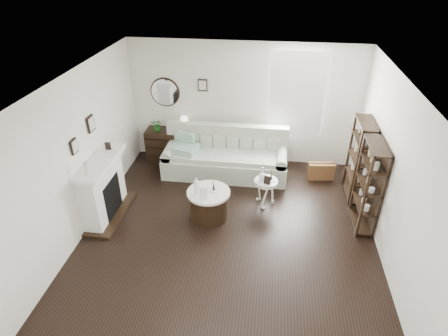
# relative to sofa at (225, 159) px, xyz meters

# --- Properties ---
(room) EXTENTS (5.50, 5.50, 5.50)m
(room) POSITION_rel_sofa_xyz_m (1.05, 0.62, 1.26)
(room) COLOR black
(room) RESTS_ON ground
(fireplace) EXTENTS (0.50, 1.40, 1.84)m
(fireplace) POSITION_rel_sofa_xyz_m (-1.99, -1.78, 0.20)
(fireplace) COLOR white
(fireplace) RESTS_ON ground
(shelf_unit_far) EXTENTS (0.30, 0.80, 1.60)m
(shelf_unit_far) POSITION_rel_sofa_xyz_m (2.65, -0.53, 0.46)
(shelf_unit_far) COLOR black
(shelf_unit_far) RESTS_ON ground
(shelf_unit_near) EXTENTS (0.30, 0.80, 1.60)m
(shelf_unit_near) POSITION_rel_sofa_xyz_m (2.65, -1.43, 0.46)
(shelf_unit_near) COLOR black
(shelf_unit_near) RESTS_ON ground
(sofa) EXTENTS (2.64, 0.91, 1.03)m
(sofa) POSITION_rel_sofa_xyz_m (0.00, 0.00, 0.00)
(sofa) COLOR #ADB6A2
(sofa) RESTS_ON ground
(quilt) EXTENTS (0.64, 0.57, 0.14)m
(quilt) POSITION_rel_sofa_xyz_m (-0.86, -0.13, 0.26)
(quilt) COLOR #299965
(quilt) RESTS_ON sofa
(suitcase) EXTENTS (0.57, 0.25, 0.37)m
(suitcase) POSITION_rel_sofa_xyz_m (2.06, 0.01, -0.16)
(suitcase) COLOR brown
(suitcase) RESTS_ON ground
(dresser) EXTENTS (1.12, 0.48, 0.75)m
(dresser) POSITION_rel_sofa_xyz_m (-1.29, 0.39, 0.04)
(dresser) COLOR black
(dresser) RESTS_ON ground
(table_lamp) EXTENTS (0.27, 0.27, 0.35)m
(table_lamp) POSITION_rel_sofa_xyz_m (-0.97, 0.39, 0.59)
(table_lamp) COLOR white
(table_lamp) RESTS_ON dresser
(potted_plant) EXTENTS (0.31, 0.29, 0.28)m
(potted_plant) POSITION_rel_sofa_xyz_m (-1.58, 0.34, 0.55)
(potted_plant) COLOR #1B5F1B
(potted_plant) RESTS_ON dresser
(drum_table) EXTENTS (0.78, 0.78, 0.54)m
(drum_table) POSITION_rel_sofa_xyz_m (-0.10, -1.59, -0.06)
(drum_table) COLOR black
(drum_table) RESTS_ON ground
(pedestal_table) EXTENTS (0.45, 0.45, 0.54)m
(pedestal_table) POSITION_rel_sofa_xyz_m (0.91, -1.08, 0.16)
(pedestal_table) COLOR silver
(pedestal_table) RESTS_ON ground
(eiffel_drum) EXTENTS (0.12, 0.12, 0.18)m
(eiffel_drum) POSITION_rel_sofa_xyz_m (-0.01, -1.53, 0.29)
(eiffel_drum) COLOR black
(eiffel_drum) RESTS_ON drum_table
(bottle_drum) EXTENTS (0.08, 0.08, 0.33)m
(bottle_drum) POSITION_rel_sofa_xyz_m (-0.29, -1.67, 0.37)
(bottle_drum) COLOR silver
(bottle_drum) RESTS_ON drum_table
(card_frame_drum) EXTENTS (0.15, 0.06, 0.19)m
(card_frame_drum) POSITION_rel_sofa_xyz_m (-0.15, -1.78, 0.30)
(card_frame_drum) COLOR silver
(card_frame_drum) RESTS_ON drum_table
(eiffel_ped) EXTENTS (0.12, 0.12, 0.19)m
(eiffel_ped) POSITION_rel_sofa_xyz_m (1.00, -1.05, 0.30)
(eiffel_ped) COLOR black
(eiffel_ped) RESTS_ON pedestal_table
(flask_ped) EXTENTS (0.14, 0.14, 0.27)m
(flask_ped) POSITION_rel_sofa_xyz_m (0.83, -1.06, 0.34)
(flask_ped) COLOR silver
(flask_ped) RESTS_ON pedestal_table
(card_frame_ped) EXTENTS (0.13, 0.08, 0.16)m
(card_frame_ped) POSITION_rel_sofa_xyz_m (0.93, -1.19, 0.28)
(card_frame_ped) COLOR black
(card_frame_ped) RESTS_ON pedestal_table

